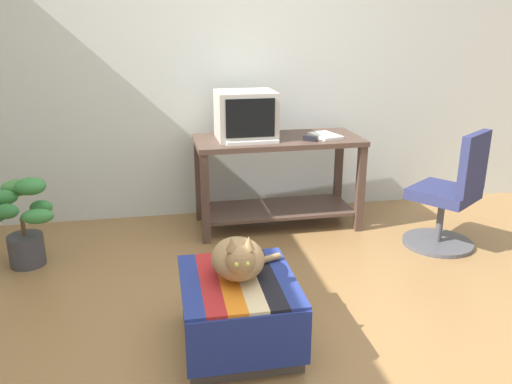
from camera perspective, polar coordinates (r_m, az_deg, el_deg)
The scene contains 12 objects.
ground_plane at distance 2.89m, azimuth 3.28°, elevation -15.73°, with size 14.00×14.00×0.00m, color olive.
back_wall at distance 4.42m, azimuth -2.97°, elevation 14.17°, with size 8.00×0.10×2.60m, color silver.
desk at distance 4.18m, azimuth 2.38°, elevation 2.79°, with size 1.32×0.60×0.74m.
tv_monitor at distance 4.06m, azimuth -1.14°, elevation 8.41°, with size 0.46×0.40×0.37m.
keyboard at distance 3.95m, azimuth -0.50°, elevation 5.62°, with size 0.40×0.15×0.02m, color beige.
book at distance 4.19m, azimuth 7.64°, elevation 6.18°, with size 0.18×0.27×0.02m, color white.
ottoman_with_blanket at distance 2.75m, azimuth -1.93°, elevation -12.99°, with size 0.58×0.68×0.37m.
cat at distance 2.63m, azimuth -1.94°, elevation -7.31°, with size 0.40×0.40×0.27m.
potted_plant at distance 3.87m, azimuth -24.25°, elevation -3.08°, with size 0.44×0.34×0.63m.
office_chair at distance 4.04m, azimuth 20.61°, elevation -0.65°, with size 0.59×0.59×0.89m.
stapler at distance 4.02m, azimuth 5.98°, elevation 5.89°, with size 0.04×0.11×0.04m, color black.
pen at distance 4.19m, azimuth 6.43°, elevation 6.14°, with size 0.01×0.01×0.14m, color #2351B2.
Camera 1 is at (-0.60, -2.32, 1.62)m, focal length 36.36 mm.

